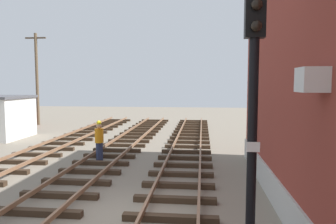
# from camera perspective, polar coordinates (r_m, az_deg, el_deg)

# --- Properties ---
(ground_plane) EXTENTS (80.00, 80.00, 0.00)m
(ground_plane) POSITION_cam_1_polar(r_m,az_deg,el_deg) (8.95, -7.71, -18.39)
(ground_plane) COLOR slate
(track_near_building) EXTENTS (2.50, 44.71, 0.32)m
(track_near_building) POSITION_cam_1_polar(r_m,az_deg,el_deg) (8.71, 0.42, -18.14)
(track_near_building) COLOR #38281C
(track_near_building) RESTS_ON ground
(track_centre) EXTENTS (2.50, 44.71, 0.32)m
(track_centre) POSITION_cam_1_polar(r_m,az_deg,el_deg) (9.72, -22.17, -15.97)
(track_centre) COLOR #38281C
(track_centre) RESTS_ON ground
(signal_mast) EXTENTS (0.36, 0.40, 5.48)m
(signal_mast) POSITION_cam_1_polar(r_m,az_deg,el_deg) (6.09, 14.91, 3.74)
(signal_mast) COLOR black
(signal_mast) RESTS_ON ground
(control_hut) EXTENTS (3.00, 3.80, 2.76)m
(control_hut) POSITION_cam_1_polar(r_m,az_deg,el_deg) (23.52, -27.39, -0.78)
(control_hut) COLOR silver
(control_hut) RESTS_ON ground
(parked_car_red) EXTENTS (4.20, 2.04, 1.76)m
(parked_car_red) POSITION_cam_1_polar(r_m,az_deg,el_deg) (29.94, -27.34, -0.58)
(parked_car_red) COLOR red
(parked_car_red) RESTS_ON ground
(utility_pole_far) EXTENTS (1.80, 0.24, 7.78)m
(utility_pole_far) POSITION_cam_1_polar(r_m,az_deg,el_deg) (29.66, -22.22, 5.72)
(utility_pole_far) COLOR brown
(utility_pole_far) RESTS_ON ground
(track_worker_foreground) EXTENTS (0.40, 0.40, 1.87)m
(track_worker_foreground) POSITION_cam_1_polar(r_m,az_deg,el_deg) (15.16, -12.10, -5.01)
(track_worker_foreground) COLOR #262D4C
(track_worker_foreground) RESTS_ON ground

